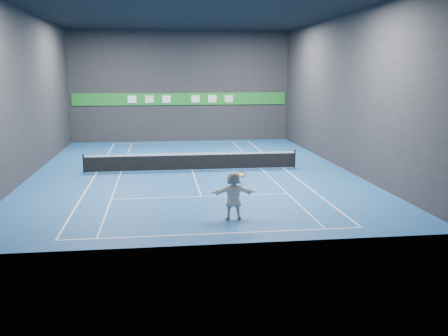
{
  "coord_description": "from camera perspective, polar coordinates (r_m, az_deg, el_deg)",
  "views": [
    {
      "loc": [
        -1.88,
        -28.82,
        5.67
      ],
      "look_at": [
        0.94,
        -7.32,
        1.5
      ],
      "focal_mm": 40.0,
      "sensor_mm": 36.0,
      "label": 1
    }
  ],
  "objects": [
    {
      "name": "tennis_net",
      "position": [
        29.33,
        -3.68,
        0.79
      ],
      "size": [
        12.5,
        0.1,
        1.07
      ],
      "color": "black",
      "rests_on": "ground"
    },
    {
      "name": "wall_front",
      "position": [
        15.97,
        -0.69,
        6.69
      ],
      "size": [
        18.0,
        0.1,
        9.0
      ],
      "primitive_type": "cube",
      "color": "#252528",
      "rests_on": "ground"
    },
    {
      "name": "sideline_singles_right",
      "position": [
        29.97,
        4.2,
        -0.04
      ],
      "size": [
        0.06,
        23.78,
        0.01
      ],
      "primitive_type": "cube",
      "color": "white",
      "rests_on": "ground"
    },
    {
      "name": "baseline_near",
      "position": [
        17.95,
        -1.08,
        -7.52
      ],
      "size": [
        10.98,
        0.08,
        0.01
      ],
      "primitive_type": "cube",
      "color": "white",
      "rests_on": "ground"
    },
    {
      "name": "wall_left",
      "position": [
        29.71,
        -21.55,
        7.88
      ],
      "size": [
        0.1,
        26.0,
        9.0
      ],
      "primitive_type": "cube",
      "color": "#252528",
      "rests_on": "ground"
    },
    {
      "name": "player",
      "position": [
        19.46,
        1.08,
        -3.11
      ],
      "size": [
        1.81,
        0.64,
        1.93
      ],
      "primitive_type": "imported",
      "rotation": [
        0.0,
        0.0,
        3.1
      ],
      "color": "white",
      "rests_on": "ground"
    },
    {
      "name": "sideline_doubles_right",
      "position": [
        30.28,
        6.75,
        0.02
      ],
      "size": [
        0.08,
        23.78,
        0.01
      ],
      "primitive_type": "cube",
      "color": "white",
      "rests_on": "ground"
    },
    {
      "name": "ceiling",
      "position": [
        29.07,
        -3.89,
        17.44
      ],
      "size": [
        26.0,
        26.0,
        0.0
      ],
      "primitive_type": "plane",
      "color": "black",
      "rests_on": "ground"
    },
    {
      "name": "tennis_ball",
      "position": [
        19.2,
        0.49,
        1.79
      ],
      "size": [
        0.06,
        0.06,
        0.06
      ],
      "primitive_type": "sphere",
      "color": "#C7EC27",
      "rests_on": "player"
    },
    {
      "name": "ground",
      "position": [
        29.43,
        -3.67,
        -0.24
      ],
      "size": [
        26.0,
        26.0,
        0.0
      ],
      "primitive_type": "plane",
      "color": "#1A4D90",
      "rests_on": "ground"
    },
    {
      "name": "wall_right",
      "position": [
        30.82,
        13.35,
        8.42
      ],
      "size": [
        0.1,
        26.0,
        9.0
      ],
      "primitive_type": "cube",
      "color": "#252528",
      "rests_on": "ground"
    },
    {
      "name": "center_service_line",
      "position": [
        29.43,
        -3.67,
        -0.24
      ],
      "size": [
        0.06,
        12.8,
        0.01
      ],
      "primitive_type": "cube",
      "color": "white",
      "rests_on": "ground"
    },
    {
      "name": "sponsor_banner",
      "position": [
        41.85,
        -4.93,
        7.87
      ],
      "size": [
        17.64,
        0.11,
        1.0
      ],
      "color": "#1C8128",
      "rests_on": "wall_back"
    },
    {
      "name": "baseline_far",
      "position": [
        41.14,
        -4.79,
        2.93
      ],
      "size": [
        10.98,
        0.08,
        0.01
      ],
      "primitive_type": "cube",
      "color": "white",
      "rests_on": "ground"
    },
    {
      "name": "tennis_racket",
      "position": [
        19.38,
        2.06,
        -0.84
      ],
      "size": [
        0.47,
        0.38,
        0.67
      ],
      "color": "red",
      "rests_on": "player"
    },
    {
      "name": "sideline_doubles_left",
      "position": [
        29.59,
        -14.34,
        -0.5
      ],
      "size": [
        0.08,
        23.78,
        0.01
      ],
      "primitive_type": "cube",
      "color": "white",
      "rests_on": "ground"
    },
    {
      "name": "sideline_singles_left",
      "position": [
        29.45,
        -11.67,
        -0.43
      ],
      "size": [
        0.06,
        23.78,
        0.01
      ],
      "primitive_type": "cube",
      "color": "white",
      "rests_on": "ground"
    },
    {
      "name": "wall_back",
      "position": [
        41.88,
        -4.96,
        9.25
      ],
      "size": [
        18.0,
        0.1,
        9.0
      ],
      "primitive_type": "cube",
      "color": "#252528",
      "rests_on": "ground"
    },
    {
      "name": "service_line_far",
      "position": [
        35.72,
        -4.36,
        1.73
      ],
      "size": [
        8.23,
        0.06,
        0.01
      ],
      "primitive_type": "cube",
      "color": "white",
      "rests_on": "ground"
    },
    {
      "name": "service_line_near",
      "position": [
        23.2,
        -2.6,
        -3.26
      ],
      "size": [
        8.23,
        0.06,
        0.01
      ],
      "primitive_type": "cube",
      "color": "white",
      "rests_on": "ground"
    }
  ]
}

